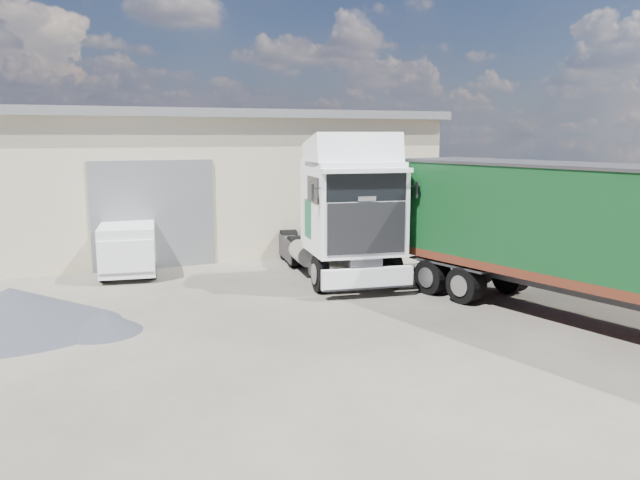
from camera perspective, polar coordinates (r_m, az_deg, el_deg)
name	(u,v)px	position (r m, az deg, el deg)	size (l,w,h in m)	color
ground	(325,357)	(12.77, 0.44, -10.62)	(120.00, 120.00, 0.00)	black
warehouse	(28,180)	(27.16, -25.11, 4.99)	(30.60, 12.60, 5.42)	#C5B597
brick_boundary_wall	(559,225)	(23.67, 21.02, 1.27)	(0.35, 26.00, 2.50)	maroon
tractor_unit	(345,219)	(18.87, 2.29, 1.89)	(3.40, 6.99, 4.49)	black
box_trailer	(600,229)	(15.68, 24.19, 0.94)	(4.94, 11.51, 3.75)	#2D2D30
panel_van	(129,246)	(21.07, -17.07, -0.57)	(2.18, 4.22, 1.65)	black
gravel_heap	(7,311)	(15.90, -26.70, -5.82)	(5.94, 5.21, 1.01)	black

